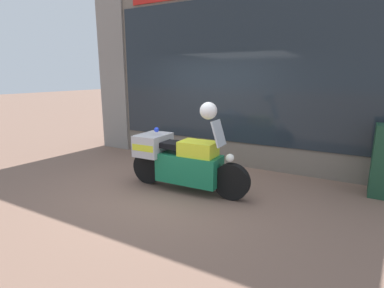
# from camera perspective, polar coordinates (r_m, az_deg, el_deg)

# --- Properties ---
(ground_plane) EXTENTS (60.00, 60.00, 0.00)m
(ground_plane) POSITION_cam_1_polar(r_m,az_deg,el_deg) (5.54, -3.47, -8.15)
(ground_plane) COLOR #7A5B4C
(shop_building) EXTENTS (6.99, 0.55, 4.02)m
(shop_building) POSITION_cam_1_polar(r_m,az_deg,el_deg) (7.10, 2.31, 13.20)
(shop_building) COLOR #6B6056
(shop_building) RESTS_ON ground
(window_display) EXTENTS (5.67, 0.30, 2.11)m
(window_display) POSITION_cam_1_polar(r_m,az_deg,el_deg) (6.98, 8.06, 0.48)
(window_display) COLOR slate
(window_display) RESTS_ON ground
(paramedic_motorcycle) EXTENTS (2.26, 0.66, 1.29)m
(paramedic_motorcycle) POSITION_cam_1_polar(r_m,az_deg,el_deg) (5.26, -2.24, -3.03)
(paramedic_motorcycle) COLOR black
(paramedic_motorcycle) RESTS_ON ground
(white_helmet) EXTENTS (0.28, 0.28, 0.28)m
(white_helmet) POSITION_cam_1_polar(r_m,az_deg,el_deg) (4.84, 3.15, 6.34)
(white_helmet) COLOR white
(white_helmet) RESTS_ON paramedic_motorcycle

